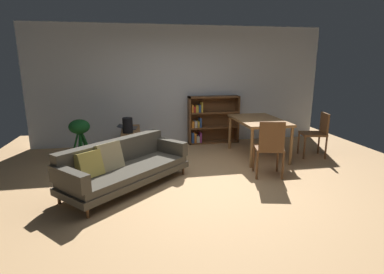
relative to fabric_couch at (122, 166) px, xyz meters
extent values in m
plane|color=tan|center=(1.31, -0.14, -0.34)|extent=(8.16, 8.16, 0.00)
cube|color=silver|center=(1.31, 2.56, 1.01)|extent=(6.80, 0.10, 2.70)
cylinder|color=brown|center=(1.00, 0.35, -0.28)|extent=(0.04, 0.04, 0.13)
cylinder|color=brown|center=(-0.41, -0.92, -0.28)|extent=(0.04, 0.04, 0.13)
cylinder|color=brown|center=(0.56, 0.83, -0.28)|extent=(0.04, 0.04, 0.13)
cylinder|color=brown|center=(-0.84, -0.44, -0.28)|extent=(0.04, 0.04, 0.13)
cube|color=#474238|center=(0.08, -0.04, -0.16)|extent=(2.04, 1.95, 0.10)
cube|color=#474238|center=(0.08, -0.04, -0.06)|extent=(1.96, 1.87, 0.10)
cube|color=#474238|center=(-0.12, 0.18, 0.18)|extent=(1.58, 1.46, 0.37)
cube|color=#474238|center=(0.79, 0.60, 0.11)|extent=(0.60, 0.64, 0.23)
cube|color=#474238|center=(-0.63, -0.69, 0.11)|extent=(0.60, 0.64, 0.23)
cube|color=tan|center=(-0.43, -0.32, 0.15)|extent=(0.42, 0.42, 0.39)
cube|color=tan|center=(-0.18, -0.07, 0.18)|extent=(0.45, 0.44, 0.43)
cube|color=brown|center=(0.13, 2.19, -0.07)|extent=(0.38, 0.04, 0.54)
cube|color=brown|center=(0.13, 1.08, -0.07)|extent=(0.38, 0.04, 0.54)
cube|color=brown|center=(0.13, 1.64, -0.11)|extent=(0.38, 1.11, 0.04)
cube|color=brown|center=(0.13, 1.64, 0.17)|extent=(0.38, 1.15, 0.04)
cube|color=brown|center=(0.13, 1.64, -0.32)|extent=(0.38, 1.11, 0.04)
cube|color=#333338|center=(0.15, 1.79, 0.20)|extent=(0.24, 0.35, 0.02)
cube|color=black|center=(-0.04, 1.82, 0.24)|extent=(0.23, 0.33, 0.07)
cylinder|color=black|center=(0.07, 1.41, 0.34)|extent=(0.20, 0.20, 0.30)
cylinder|color=slate|center=(0.07, 1.41, 0.40)|extent=(0.11, 0.11, 0.01)
cylinder|color=brown|center=(-0.82, 1.39, -0.25)|extent=(0.25, 0.25, 0.19)
cylinder|color=#195623|center=(-0.74, 1.39, 0.10)|extent=(0.20, 0.04, 0.52)
cylinder|color=#195623|center=(-0.78, 1.45, 0.05)|extent=(0.14, 0.16, 0.44)
cylinder|color=#195623|center=(-0.85, 1.47, 0.05)|extent=(0.09, 0.19, 0.42)
cylinder|color=#195623|center=(-0.90, 1.41, 0.10)|extent=(0.19, 0.06, 0.52)
cylinder|color=#195623|center=(-0.84, 1.34, 0.04)|extent=(0.06, 0.15, 0.41)
cylinder|color=#195623|center=(-0.79, 1.30, 0.04)|extent=(0.10, 0.22, 0.41)
ellipsoid|color=#195623|center=(-0.82, 1.39, 0.35)|extent=(0.39, 0.39, 0.27)
cylinder|color=olive|center=(2.28, 1.76, 0.02)|extent=(0.06, 0.06, 0.72)
cylinder|color=olive|center=(2.28, 0.47, 0.02)|extent=(0.06, 0.06, 0.72)
cylinder|color=olive|center=(3.06, 1.76, 0.02)|extent=(0.06, 0.06, 0.72)
cylinder|color=olive|center=(3.06, 0.47, 0.02)|extent=(0.06, 0.06, 0.72)
cube|color=olive|center=(2.67, 1.12, 0.41)|extent=(0.88, 1.39, 0.05)
cylinder|color=brown|center=(2.25, 0.28, -0.11)|extent=(0.04, 0.04, 0.46)
cylinder|color=brown|center=(2.65, 0.18, -0.11)|extent=(0.04, 0.04, 0.46)
cylinder|color=brown|center=(2.16, -0.10, -0.11)|extent=(0.04, 0.04, 0.46)
cylinder|color=brown|center=(2.56, -0.20, -0.11)|extent=(0.04, 0.04, 0.46)
cube|color=brown|center=(2.41, 0.04, 0.14)|extent=(0.54, 0.52, 0.04)
cube|color=brown|center=(2.36, -0.15, 0.39)|extent=(0.40, 0.13, 0.47)
cylinder|color=brown|center=(3.50, 0.75, -0.12)|extent=(0.04, 0.04, 0.45)
cylinder|color=brown|center=(3.58, 1.11, -0.12)|extent=(0.04, 0.04, 0.45)
cylinder|color=brown|center=(3.92, 0.66, -0.12)|extent=(0.04, 0.04, 0.45)
cylinder|color=brown|center=(4.00, 1.02, -0.12)|extent=(0.04, 0.04, 0.45)
cube|color=brown|center=(3.75, 0.89, 0.13)|extent=(0.53, 0.49, 0.04)
cube|color=brown|center=(3.96, 0.84, 0.36)|extent=(0.11, 0.37, 0.41)
cube|color=brown|center=(1.47, 2.35, 0.21)|extent=(0.04, 0.29, 1.12)
cube|color=brown|center=(2.64, 2.35, 0.21)|extent=(0.04, 0.29, 1.12)
cube|color=brown|center=(2.06, 2.35, 0.76)|extent=(1.21, 0.29, 0.04)
cube|color=brown|center=(2.06, 2.35, -0.33)|extent=(1.21, 0.29, 0.04)
cube|color=brown|center=(2.06, 2.48, 0.21)|extent=(1.17, 0.04, 1.12)
cube|color=brown|center=(2.06, 2.35, 0.04)|extent=(1.17, 0.28, 0.04)
cube|color=brown|center=(2.06, 2.35, 0.39)|extent=(1.17, 0.28, 0.04)
cube|color=#2D5199|center=(1.54, 2.34, -0.19)|extent=(0.05, 0.24, 0.24)
cube|color=orange|center=(1.60, 2.33, -0.20)|extent=(0.05, 0.20, 0.22)
cube|color=silver|center=(1.67, 2.34, -0.23)|extent=(0.07, 0.23, 0.15)
cube|color=#993884|center=(1.73, 2.34, -0.19)|extent=(0.04, 0.22, 0.23)
cube|color=orange|center=(1.54, 2.33, 0.13)|extent=(0.06, 0.21, 0.15)
cube|color=silver|center=(1.61, 2.34, 0.13)|extent=(0.06, 0.22, 0.15)
cube|color=gold|center=(1.67, 2.33, 0.13)|extent=(0.05, 0.18, 0.15)
cube|color=#2D5199|center=(1.72, 2.33, 0.16)|extent=(0.04, 0.18, 0.21)
cube|color=orange|center=(1.53, 2.34, 0.50)|extent=(0.04, 0.23, 0.17)
cube|color=red|center=(1.58, 2.33, 0.48)|extent=(0.04, 0.19, 0.14)
cube|color=gold|center=(1.64, 2.33, 0.49)|extent=(0.06, 0.20, 0.16)
cube|color=#2D5199|center=(1.70, 2.33, 0.49)|extent=(0.04, 0.21, 0.17)
cube|color=gold|center=(1.75, 2.33, 0.52)|extent=(0.04, 0.19, 0.23)
camera|label=1|loc=(0.23, -4.53, 1.53)|focal=28.39mm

